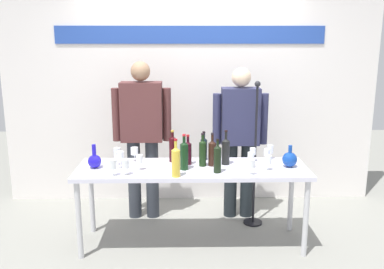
{
  "coord_description": "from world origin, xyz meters",
  "views": [
    {
      "loc": [
        -0.08,
        -3.79,
        1.97
      ],
      "look_at": [
        0.0,
        0.15,
        1.05
      ],
      "focal_mm": 39.65,
      "sensor_mm": 36.0,
      "label": 1
    }
  ],
  "objects_px": {
    "wine_glass_left_0": "(126,164)",
    "wine_glass_left_5": "(120,156)",
    "wine_glass_left_3": "(134,151)",
    "wine_glass_right_2": "(270,149)",
    "wine_glass_right_3": "(251,157)",
    "microphone_stand": "(254,178)",
    "wine_glass_right_4": "(268,160)",
    "wine_bottle_8": "(204,148)",
    "wine_glass_right_1": "(253,152)",
    "wine_bottle_7": "(212,152)",
    "wine_glass_right_5": "(252,164)",
    "presenter_right": "(240,134)",
    "wine_glass_left_1": "(117,153)",
    "wine_bottle_4": "(188,152)",
    "presenter_left": "(142,130)",
    "wine_bottle_0": "(184,155)",
    "wine_glass_left_2": "(139,159)",
    "decanter_blue_left": "(94,161)",
    "display_table": "(192,174)",
    "decanter_blue_right": "(290,159)",
    "wine_bottle_6": "(173,148)",
    "wine_bottle_3": "(176,161)",
    "wine_bottle_5": "(217,158)",
    "wine_glass_right_0": "(267,152)",
    "wine_glass_left_4": "(113,165)"
  },
  "relations": [
    {
      "from": "wine_glass_left_0",
      "to": "wine_glass_left_5",
      "type": "height_order",
      "value": "wine_glass_left_5"
    },
    {
      "from": "wine_glass_left_3",
      "to": "wine_glass_right_2",
      "type": "distance_m",
      "value": 1.34
    },
    {
      "from": "wine_glass_right_2",
      "to": "wine_glass_right_3",
      "type": "bearing_deg",
      "value": -129.99
    },
    {
      "from": "wine_glass_left_5",
      "to": "microphone_stand",
      "type": "relative_size",
      "value": 0.1
    },
    {
      "from": "wine_glass_left_0",
      "to": "wine_glass_right_4",
      "type": "relative_size",
      "value": 1.03
    },
    {
      "from": "wine_bottle_8",
      "to": "wine_glass_right_1",
      "type": "relative_size",
      "value": 2.12
    },
    {
      "from": "wine_bottle_7",
      "to": "wine_glass_right_5",
      "type": "xyz_separation_m",
      "value": [
        0.33,
        -0.28,
        -0.03
      ]
    },
    {
      "from": "presenter_right",
      "to": "wine_glass_left_5",
      "type": "bearing_deg",
      "value": -151.37
    },
    {
      "from": "wine_glass_left_1",
      "to": "presenter_right",
      "type": "bearing_deg",
      "value": 23.96
    },
    {
      "from": "wine_bottle_4",
      "to": "wine_bottle_8",
      "type": "xyz_separation_m",
      "value": [
        0.16,
        0.16,
        -0.0
      ]
    },
    {
      "from": "presenter_left",
      "to": "wine_bottle_7",
      "type": "height_order",
      "value": "presenter_left"
    },
    {
      "from": "wine_glass_left_3",
      "to": "microphone_stand",
      "type": "bearing_deg",
      "value": 10.41
    },
    {
      "from": "wine_bottle_0",
      "to": "wine_glass_left_1",
      "type": "height_order",
      "value": "wine_bottle_0"
    },
    {
      "from": "wine_glass_left_2",
      "to": "wine_glass_left_3",
      "type": "height_order",
      "value": "wine_glass_left_2"
    },
    {
      "from": "wine_glass_left_0",
      "to": "microphone_stand",
      "type": "xyz_separation_m",
      "value": [
        1.25,
        0.64,
        -0.36
      ]
    },
    {
      "from": "wine_glass_left_0",
      "to": "wine_glass_left_2",
      "type": "bearing_deg",
      "value": 52.21
    },
    {
      "from": "decanter_blue_left",
      "to": "wine_bottle_7",
      "type": "xyz_separation_m",
      "value": [
        1.1,
        0.05,
        0.06
      ]
    },
    {
      "from": "wine_bottle_0",
      "to": "display_table",
      "type": "bearing_deg",
      "value": 40.27
    },
    {
      "from": "wine_bottle_0",
      "to": "wine_glass_left_2",
      "type": "height_order",
      "value": "wine_bottle_0"
    },
    {
      "from": "wine_glass_left_5",
      "to": "wine_glass_right_1",
      "type": "relative_size",
      "value": 1.18
    },
    {
      "from": "wine_glass_right_2",
      "to": "presenter_right",
      "type": "bearing_deg",
      "value": 123.98
    },
    {
      "from": "wine_glass_left_5",
      "to": "wine_glass_left_2",
      "type": "bearing_deg",
      "value": -19.2
    },
    {
      "from": "decanter_blue_left",
      "to": "wine_bottle_8",
      "type": "relative_size",
      "value": 0.78
    },
    {
      "from": "decanter_blue_right",
      "to": "wine_glass_left_3",
      "type": "height_order",
      "value": "decanter_blue_right"
    },
    {
      "from": "wine_glass_right_2",
      "to": "wine_glass_right_5",
      "type": "bearing_deg",
      "value": -118.09
    },
    {
      "from": "decanter_blue_left",
      "to": "wine_bottle_6",
      "type": "relative_size",
      "value": 0.72
    },
    {
      "from": "wine_bottle_8",
      "to": "wine_bottle_3",
      "type": "bearing_deg",
      "value": -117.41
    },
    {
      "from": "wine_bottle_5",
      "to": "presenter_left",
      "type": "bearing_deg",
      "value": 133.04
    },
    {
      "from": "wine_bottle_0",
      "to": "wine_glass_right_0",
      "type": "bearing_deg",
      "value": 16.55
    },
    {
      "from": "presenter_left",
      "to": "microphone_stand",
      "type": "relative_size",
      "value": 1.12
    },
    {
      "from": "presenter_right",
      "to": "wine_glass_right_1",
      "type": "xyz_separation_m",
      "value": [
        0.07,
        -0.46,
        -0.07
      ]
    },
    {
      "from": "presenter_right",
      "to": "wine_glass_left_5",
      "type": "xyz_separation_m",
      "value": [
        -1.19,
        -0.65,
        -0.06
      ]
    },
    {
      "from": "wine_bottle_3",
      "to": "wine_glass_right_2",
      "type": "distance_m",
      "value": 1.07
    },
    {
      "from": "presenter_right",
      "to": "decanter_blue_left",
      "type": "bearing_deg",
      "value": -155.77
    },
    {
      "from": "wine_glass_left_4",
      "to": "wine_glass_left_5",
      "type": "distance_m",
      "value": 0.23
    },
    {
      "from": "wine_glass_right_0",
      "to": "wine_glass_right_3",
      "type": "distance_m",
      "value": 0.27
    },
    {
      "from": "wine_glass_left_5",
      "to": "wine_glass_right_5",
      "type": "relative_size",
      "value": 1.15
    },
    {
      "from": "wine_glass_left_2",
      "to": "wine_glass_right_4",
      "type": "distance_m",
      "value": 1.17
    },
    {
      "from": "wine_bottle_3",
      "to": "wine_glass_right_4",
      "type": "xyz_separation_m",
      "value": [
        0.84,
        0.16,
        -0.05
      ]
    },
    {
      "from": "decanter_blue_left",
      "to": "wine_glass_left_2",
      "type": "height_order",
      "value": "decanter_blue_left"
    },
    {
      "from": "microphone_stand",
      "to": "wine_glass_left_4",
      "type": "bearing_deg",
      "value": -153.9
    },
    {
      "from": "wine_glass_right_0",
      "to": "decanter_blue_right",
      "type": "bearing_deg",
      "value": -44.82
    },
    {
      "from": "wine_bottle_3",
      "to": "wine_glass_right_2",
      "type": "relative_size",
      "value": 2.39
    },
    {
      "from": "wine_glass_left_2",
      "to": "wine_glass_right_2",
      "type": "height_order",
      "value": "wine_glass_left_2"
    },
    {
      "from": "decanter_blue_left",
      "to": "wine_glass_left_5",
      "type": "xyz_separation_m",
      "value": [
        0.24,
        -0.01,
        0.04
      ]
    },
    {
      "from": "wine_glass_right_2",
      "to": "wine_glass_right_5",
      "type": "height_order",
      "value": "wine_glass_right_2"
    },
    {
      "from": "decanter_blue_right",
      "to": "wine_glass_left_1",
      "type": "xyz_separation_m",
      "value": [
        -1.62,
        0.1,
        0.05
      ]
    },
    {
      "from": "wine_glass_left_3",
      "to": "wine_glass_right_2",
      "type": "xyz_separation_m",
      "value": [
        1.34,
        0.06,
        -0.0
      ]
    },
    {
      "from": "presenter_right",
      "to": "wine_glass_left_4",
      "type": "distance_m",
      "value": 1.51
    },
    {
      "from": "wine_bottle_7",
      "to": "presenter_right",
      "type": "bearing_deg",
      "value": 60.36
    }
  ]
}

